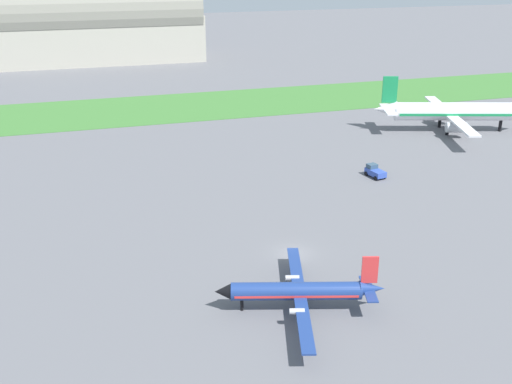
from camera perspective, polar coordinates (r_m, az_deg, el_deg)
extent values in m
plane|color=slate|center=(74.99, 3.47, -5.73)|extent=(600.00, 600.00, 0.00)
cube|color=#3D7533|center=(146.04, -7.09, 7.86)|extent=(360.00, 28.00, 0.08)
cylinder|color=white|center=(130.35, 17.88, 7.14)|extent=(23.62, 10.40, 3.61)
cone|color=white|center=(126.81, 11.91, 7.55)|extent=(5.34, 4.45, 3.25)
cube|color=#198C4C|center=(130.41, 17.87, 7.03)|extent=(22.39, 10.08, 0.50)
cube|color=white|center=(137.62, 16.66, 7.74)|extent=(6.83, 15.71, 0.36)
cube|color=white|center=(123.05, 18.58, 5.94)|extent=(6.83, 15.71, 0.36)
cylinder|color=#B7BABF|center=(135.28, 16.92, 6.91)|extent=(4.34, 3.05, 1.98)
cylinder|color=#B7BABF|center=(125.98, 18.14, 5.73)|extent=(4.34, 3.05, 1.98)
cube|color=#198C4C|center=(126.07, 12.34, 9.29)|extent=(2.95, 1.28, 5.25)
cube|color=white|center=(129.15, 12.00, 7.75)|extent=(3.23, 4.97, 0.29)
cube|color=white|center=(124.79, 12.40, 7.24)|extent=(3.23, 4.97, 0.29)
cylinder|color=black|center=(134.32, 21.76, 5.74)|extent=(0.65, 0.65, 2.29)
cylinder|color=black|center=(133.21, 16.72, 6.26)|extent=(0.65, 0.65, 2.29)
cylinder|color=black|center=(127.98, 17.38, 5.57)|extent=(0.65, 0.65, 2.29)
cylinder|color=navy|center=(63.00, 3.75, -9.18)|extent=(13.22, 5.39, 1.84)
cone|color=black|center=(62.86, -3.03, -9.23)|extent=(2.26, 2.23, 1.80)
cone|color=navy|center=(63.94, 10.74, -8.81)|extent=(2.92, 2.29, 1.65)
cube|color=red|center=(63.07, 3.74, -9.28)|extent=(12.52, 5.22, 0.26)
cube|color=navy|center=(58.94, 4.48, -11.95)|extent=(4.00, 10.06, 0.18)
cube|color=navy|center=(67.55, 3.73, -7.21)|extent=(4.00, 10.06, 0.18)
cylinder|color=#B7BABF|center=(60.41, 3.83, -11.01)|extent=(1.57, 0.97, 0.59)
cylinder|color=#B7BABF|center=(65.93, 3.40, -7.98)|extent=(1.57, 0.97, 0.59)
cube|color=red|center=(62.81, 10.55, -7.12)|extent=(1.65, 0.66, 2.94)
cube|color=navy|center=(62.81, 10.63, -9.45)|extent=(1.76, 2.77, 0.15)
cube|color=navy|center=(64.98, 10.20, -8.28)|extent=(1.76, 2.77, 0.15)
cylinder|color=black|center=(63.62, -1.32, -10.44)|extent=(0.33, 0.33, 1.29)
cylinder|color=black|center=(62.36, 4.70, -11.25)|extent=(0.33, 0.33, 1.29)
cylinder|color=black|center=(65.43, 4.40, -9.52)|extent=(0.33, 0.33, 1.29)
cube|color=#334FB2|center=(101.08, 11.05, 1.79)|extent=(2.42, 3.86, 0.90)
cube|color=#334C60|center=(101.56, 10.74, 2.39)|extent=(1.72, 1.55, 0.70)
cylinder|color=black|center=(101.63, 10.20, 1.70)|extent=(0.37, 0.73, 0.70)
cylinder|color=black|center=(102.68, 11.01, 1.85)|extent=(0.37, 0.73, 0.70)
cylinder|color=black|center=(99.77, 11.06, 1.25)|extent=(0.37, 0.73, 0.70)
cylinder|color=black|center=(100.84, 11.88, 1.41)|extent=(0.37, 0.73, 0.70)
cube|color=#B2AD9E|center=(212.09, -14.46, 13.64)|extent=(66.65, 22.95, 14.59)
cylinder|color=gray|center=(211.07, -14.71, 16.21)|extent=(65.32, 25.25, 25.25)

